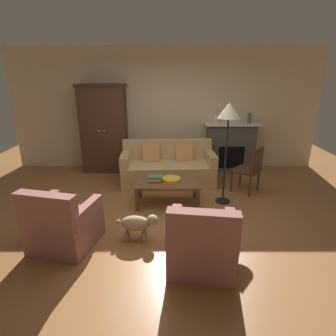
{
  "coord_description": "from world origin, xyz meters",
  "views": [
    {
      "loc": [
        0.07,
        -4.01,
        2.21
      ],
      "look_at": [
        0.04,
        0.76,
        0.55
      ],
      "focal_mm": 29.27,
      "sensor_mm": 36.0,
      "label": 1
    }
  ],
  "objects_px": {
    "book_stack": "(156,179)",
    "floor_lamp": "(230,117)",
    "mantel_vase_cream": "(217,118)",
    "armchair_near_right": "(203,244)",
    "mantel_vase_slate": "(251,118)",
    "side_chair_wooden": "(252,167)",
    "fireplace": "(232,146)",
    "fruit_bowl": "(172,179)",
    "armchair_near_left": "(64,225)",
    "dog": "(139,224)",
    "coffee_table": "(169,185)",
    "couch": "(169,168)",
    "armoire": "(106,129)"
  },
  "relations": [
    {
      "from": "fireplace",
      "to": "mantel_vase_cream",
      "type": "bearing_deg",
      "value": -177.3
    },
    {
      "from": "armoire",
      "to": "dog",
      "type": "relative_size",
      "value": 3.46
    },
    {
      "from": "mantel_vase_slate",
      "to": "mantel_vase_cream",
      "type": "bearing_deg",
      "value": 180.0
    },
    {
      "from": "fruit_bowl",
      "to": "floor_lamp",
      "type": "xyz_separation_m",
      "value": [
        0.94,
        0.04,
        1.08
      ]
    },
    {
      "from": "fireplace",
      "to": "mantel_vase_slate",
      "type": "distance_m",
      "value": 0.77
    },
    {
      "from": "coffee_table",
      "to": "floor_lamp",
      "type": "xyz_separation_m",
      "value": [
        1.0,
        0.08,
        1.17
      ]
    },
    {
      "from": "fireplace",
      "to": "armchair_near_left",
      "type": "xyz_separation_m",
      "value": [
        -2.87,
        -3.16,
        -0.25
      ]
    },
    {
      "from": "armchair_near_left",
      "to": "dog",
      "type": "xyz_separation_m",
      "value": [
        0.97,
        0.15,
        -0.07
      ]
    },
    {
      "from": "mantel_vase_cream",
      "to": "floor_lamp",
      "type": "distance_m",
      "value": 1.83
    },
    {
      "from": "fruit_bowl",
      "to": "armchair_near_right",
      "type": "relative_size",
      "value": 0.37
    },
    {
      "from": "coffee_table",
      "to": "armchair_near_right",
      "type": "xyz_separation_m",
      "value": [
        0.41,
        -1.69,
        -0.05
      ]
    },
    {
      "from": "armoire",
      "to": "fruit_bowl",
      "type": "xyz_separation_m",
      "value": [
        1.52,
        -1.77,
        -0.55
      ]
    },
    {
      "from": "fruit_bowl",
      "to": "armoire",
      "type": "bearing_deg",
      "value": 130.6
    },
    {
      "from": "mantel_vase_slate",
      "to": "armchair_near_right",
      "type": "relative_size",
      "value": 0.26
    },
    {
      "from": "fruit_bowl",
      "to": "mantel_vase_cream",
      "type": "relative_size",
      "value": 1.5
    },
    {
      "from": "fireplace",
      "to": "fruit_bowl",
      "type": "bearing_deg",
      "value": -127.64
    },
    {
      "from": "armoire",
      "to": "side_chair_wooden",
      "type": "distance_m",
      "value": 3.35
    },
    {
      "from": "floor_lamp",
      "to": "fireplace",
      "type": "bearing_deg",
      "value": 74.81
    },
    {
      "from": "armoire",
      "to": "dog",
      "type": "distance_m",
      "value": 3.2
    },
    {
      "from": "mantel_vase_slate",
      "to": "floor_lamp",
      "type": "height_order",
      "value": "floor_lamp"
    },
    {
      "from": "fireplace",
      "to": "armoire",
      "type": "height_order",
      "value": "armoire"
    },
    {
      "from": "book_stack",
      "to": "mantel_vase_slate",
      "type": "bearing_deg",
      "value": 41.87
    },
    {
      "from": "mantel_vase_slate",
      "to": "floor_lamp",
      "type": "relative_size",
      "value": 0.13
    },
    {
      "from": "side_chair_wooden",
      "to": "book_stack",
      "type": "bearing_deg",
      "value": -164.65
    },
    {
      "from": "couch",
      "to": "side_chair_wooden",
      "type": "distance_m",
      "value": 1.68
    },
    {
      "from": "couch",
      "to": "mantel_vase_cream",
      "type": "bearing_deg",
      "value": 37.13
    },
    {
      "from": "fireplace",
      "to": "coffee_table",
      "type": "distance_m",
      "value": 2.42
    },
    {
      "from": "coffee_table",
      "to": "dog",
      "type": "xyz_separation_m",
      "value": [
        -0.41,
        -1.11,
        -0.12
      ]
    },
    {
      "from": "floor_lamp",
      "to": "mantel_vase_slate",
      "type": "bearing_deg",
      "value": 64.09
    },
    {
      "from": "armchair_near_right",
      "to": "mantel_vase_slate",
      "type": "bearing_deg",
      "value": 67.63
    },
    {
      "from": "floor_lamp",
      "to": "mantel_vase_cream",
      "type": "bearing_deg",
      "value": 86.42
    },
    {
      "from": "book_stack",
      "to": "side_chair_wooden",
      "type": "relative_size",
      "value": 0.28
    },
    {
      "from": "armoire",
      "to": "armchair_near_left",
      "type": "height_order",
      "value": "armoire"
    },
    {
      "from": "side_chair_wooden",
      "to": "fireplace",
      "type": "bearing_deg",
      "value": 93.68
    },
    {
      "from": "couch",
      "to": "book_stack",
      "type": "height_order",
      "value": "couch"
    },
    {
      "from": "fireplace",
      "to": "couch",
      "type": "distance_m",
      "value": 1.73
    },
    {
      "from": "coffee_table",
      "to": "mantel_vase_cream",
      "type": "height_order",
      "value": "mantel_vase_cream"
    },
    {
      "from": "armchair_near_right",
      "to": "dog",
      "type": "height_order",
      "value": "armchair_near_right"
    },
    {
      "from": "mantel_vase_cream",
      "to": "side_chair_wooden",
      "type": "distance_m",
      "value": 1.62
    },
    {
      "from": "mantel_vase_slate",
      "to": "dog",
      "type": "height_order",
      "value": "mantel_vase_slate"
    },
    {
      "from": "mantel_vase_cream",
      "to": "mantel_vase_slate",
      "type": "bearing_deg",
      "value": 0.0
    },
    {
      "from": "fireplace",
      "to": "coffee_table",
      "type": "bearing_deg",
      "value": -128.3
    },
    {
      "from": "armoire",
      "to": "side_chair_wooden",
      "type": "height_order",
      "value": "armoire"
    },
    {
      "from": "armchair_near_right",
      "to": "armchair_near_left",
      "type": "bearing_deg",
      "value": 166.58
    },
    {
      "from": "couch",
      "to": "side_chair_wooden",
      "type": "height_order",
      "value": "side_chair_wooden"
    },
    {
      "from": "fruit_bowl",
      "to": "mantel_vase_cream",
      "type": "distance_m",
      "value": 2.25
    },
    {
      "from": "armoire",
      "to": "couch",
      "type": "xyz_separation_m",
      "value": [
        1.46,
        -0.78,
        -0.68
      ]
    },
    {
      "from": "book_stack",
      "to": "floor_lamp",
      "type": "bearing_deg",
      "value": 3.49
    },
    {
      "from": "armchair_near_left",
      "to": "mantel_vase_cream",
      "type": "bearing_deg",
      "value": 51.6
    },
    {
      "from": "couch",
      "to": "coffee_table",
      "type": "bearing_deg",
      "value": -90.46
    }
  ]
}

